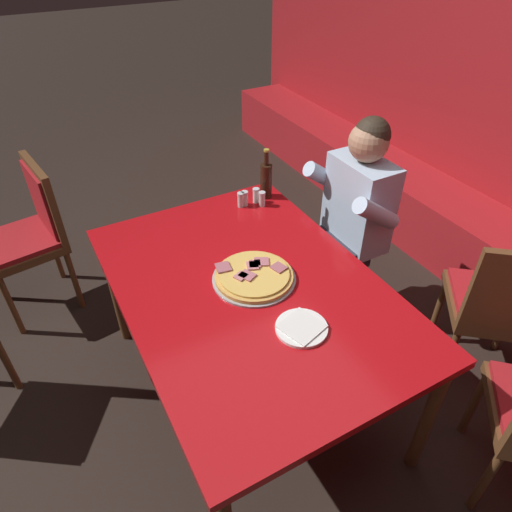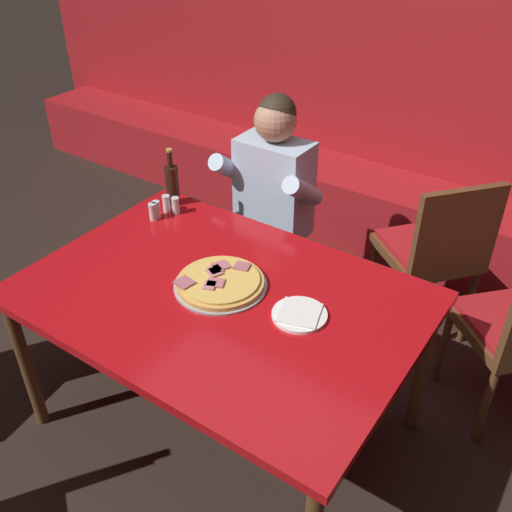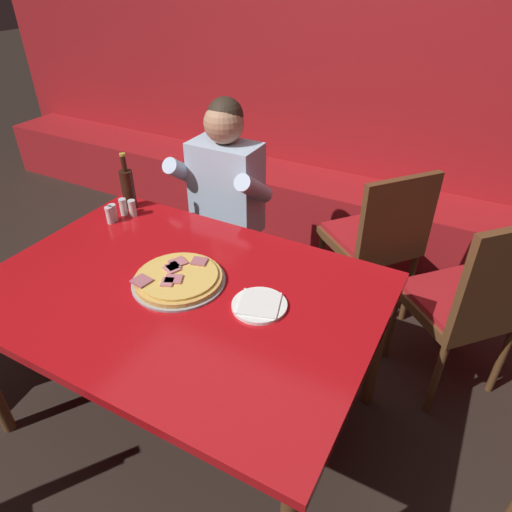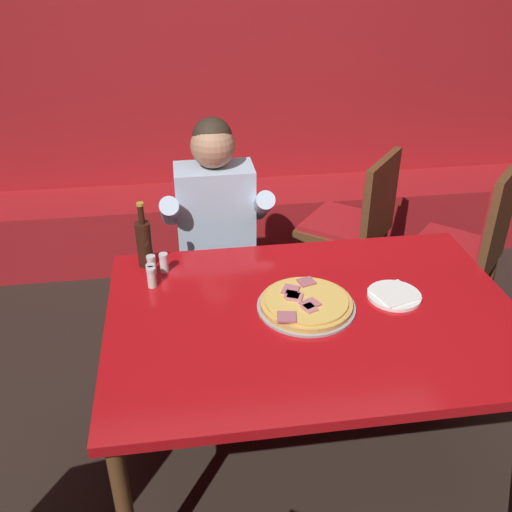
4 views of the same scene
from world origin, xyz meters
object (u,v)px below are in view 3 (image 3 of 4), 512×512
Objects in this scene: shaker_black_pepper at (133,209)px; dining_chair_far_left at (474,297)px; pizza at (178,278)px; diner_seated_blue_shirt at (219,206)px; shaker_red_pepper_flakes at (113,213)px; shaker_oregano at (123,208)px; plate_white_paper at (259,305)px; beer_bottle at (128,188)px; main_dining_table at (180,302)px; dining_chair_by_booth at (379,235)px; shaker_parmesan at (110,216)px.

shaker_black_pepper is 0.08× the size of dining_chair_far_left.
pizza is 0.30× the size of diner_seated_blue_shirt.
shaker_oregano is at bearing 89.10° from shaker_red_pepper_flakes.
shaker_black_pepper reaches higher than plate_white_paper.
beer_bottle reaches higher than shaker_oregano.
diner_seated_blue_shirt reaches higher than main_dining_table.
shaker_oregano is at bearing 150.44° from pizza.
pizza is 1.22m from dining_chair_by_booth.
diner_seated_blue_shirt is (0.31, 0.48, -0.10)m from shaker_red_pepper_flakes.
shaker_oregano is (-0.58, 0.33, 0.02)m from pizza.
shaker_parmesan is 0.03m from shaker_red_pepper_flakes.
shaker_parmesan reaches higher than plate_white_paper.
main_dining_table is 18.10× the size of shaker_black_pepper.
shaker_black_pepper is at bearing 147.36° from pizza.
dining_chair_by_booth is at bearing 36.63° from shaker_parmesan.
main_dining_table is 1.60× the size of dining_chair_by_booth.
diner_seated_blue_shirt is at bearing -179.76° from dining_chair_far_left.
shaker_parmesan is 1.42m from dining_chair_by_booth.
dining_chair_far_left reaches higher than shaker_oregano.
plate_white_paper is 1.05m from beer_bottle.
beer_bottle is (-0.97, 0.39, 0.10)m from plate_white_paper.
diner_seated_blue_shirt is (0.30, 0.50, -0.10)m from shaker_parmesan.
pizza is 0.39× the size of dining_chair_by_booth.
dining_chair_far_left reaches higher than dining_chair_by_booth.
dining_chair_far_left is at bearing 45.22° from plate_white_paper.
main_dining_table is at bearing -25.91° from shaker_red_pepper_flakes.
main_dining_table is 0.68m from shaker_black_pepper.
beer_bottle is 3.40× the size of shaker_parmesan.
shaker_parmesan is at bearing -162.94° from dining_chair_far_left.
dining_chair_by_booth reaches higher than plate_white_paper.
shaker_black_pepper is (-0.56, 0.38, 0.10)m from main_dining_table.
shaker_parmesan reaches higher than pizza.
shaker_black_pepper is 0.07× the size of diner_seated_blue_shirt.
beer_bottle is (-0.61, 0.41, 0.09)m from pizza.
shaker_black_pepper and shaker_red_pepper_flakes have the same top height.
dining_chair_far_left is at bearing 16.21° from shaker_red_pepper_flakes.
plate_white_paper is 0.99m from shaker_oregano.
beer_bottle is at bearing 107.98° from shaker_oregano.
diner_seated_blue_shirt reaches higher than dining_chair_far_left.
pizza is 0.79m from diner_seated_blue_shirt.
pizza is 0.37× the size of dining_chair_far_left.
beer_bottle is at bearing 146.07° from pizza.
beer_bottle is 0.19m from shaker_parmesan.
shaker_red_pepper_flakes is 0.08× the size of dining_chair_far_left.
main_dining_table is 1.54× the size of dining_chair_far_left.
dining_chair_far_left reaches higher than shaker_black_pepper.
dining_chair_far_left is (0.53, -0.33, -0.00)m from dining_chair_by_booth.
beer_bottle reaches higher than shaker_parmesan.
beer_bottle reaches higher than dining_chair_far_left.
pizza is 0.64m from shaker_red_pepper_flakes.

